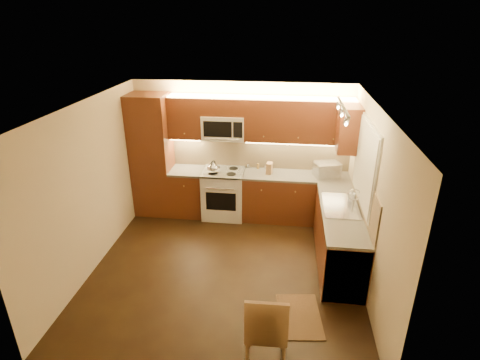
# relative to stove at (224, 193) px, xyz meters

# --- Properties ---
(floor) EXTENTS (4.00, 4.00, 0.01)m
(floor) POSITION_rel_stove_xyz_m (0.30, -1.68, -0.46)
(floor) COLOR black
(floor) RESTS_ON ground
(ceiling) EXTENTS (4.00, 4.00, 0.01)m
(ceiling) POSITION_rel_stove_xyz_m (0.30, -1.68, 2.04)
(ceiling) COLOR beige
(ceiling) RESTS_ON ground
(wall_back) EXTENTS (4.00, 0.01, 2.50)m
(wall_back) POSITION_rel_stove_xyz_m (0.30, 0.32, 0.79)
(wall_back) COLOR #C5B290
(wall_back) RESTS_ON ground
(wall_front) EXTENTS (4.00, 0.01, 2.50)m
(wall_front) POSITION_rel_stove_xyz_m (0.30, -3.67, 0.79)
(wall_front) COLOR #C5B290
(wall_front) RESTS_ON ground
(wall_left) EXTENTS (0.01, 4.00, 2.50)m
(wall_left) POSITION_rel_stove_xyz_m (-1.70, -1.68, 0.79)
(wall_left) COLOR #C5B290
(wall_left) RESTS_ON ground
(wall_right) EXTENTS (0.01, 4.00, 2.50)m
(wall_right) POSITION_rel_stove_xyz_m (2.30, -1.68, 0.79)
(wall_right) COLOR #C5B290
(wall_right) RESTS_ON ground
(pantry) EXTENTS (0.70, 0.60, 2.30)m
(pantry) POSITION_rel_stove_xyz_m (-1.35, 0.02, 0.69)
(pantry) COLOR #4C2A10
(pantry) RESTS_ON floor
(base_cab_back_left) EXTENTS (0.62, 0.60, 0.86)m
(base_cab_back_left) POSITION_rel_stove_xyz_m (-0.69, 0.02, -0.03)
(base_cab_back_left) COLOR #4C2A10
(base_cab_back_left) RESTS_ON floor
(counter_back_left) EXTENTS (0.62, 0.60, 0.04)m
(counter_back_left) POSITION_rel_stove_xyz_m (-0.69, 0.02, 0.42)
(counter_back_left) COLOR #393733
(counter_back_left) RESTS_ON base_cab_back_left
(base_cab_back_right) EXTENTS (1.92, 0.60, 0.86)m
(base_cab_back_right) POSITION_rel_stove_xyz_m (1.34, 0.02, -0.03)
(base_cab_back_right) COLOR #4C2A10
(base_cab_back_right) RESTS_ON floor
(counter_back_right) EXTENTS (1.92, 0.60, 0.04)m
(counter_back_right) POSITION_rel_stove_xyz_m (1.34, 0.02, 0.42)
(counter_back_right) COLOR #393733
(counter_back_right) RESTS_ON base_cab_back_right
(base_cab_right) EXTENTS (0.60, 2.00, 0.86)m
(base_cab_right) POSITION_rel_stove_xyz_m (2.00, -1.28, -0.03)
(base_cab_right) COLOR #4C2A10
(base_cab_right) RESTS_ON floor
(counter_right) EXTENTS (0.60, 2.00, 0.04)m
(counter_right) POSITION_rel_stove_xyz_m (2.00, -1.28, 0.42)
(counter_right) COLOR #393733
(counter_right) RESTS_ON base_cab_right
(dishwasher) EXTENTS (0.58, 0.60, 0.84)m
(dishwasher) POSITION_rel_stove_xyz_m (2.00, -1.98, -0.03)
(dishwasher) COLOR silver
(dishwasher) RESTS_ON floor
(backsplash_back) EXTENTS (3.30, 0.02, 0.60)m
(backsplash_back) POSITION_rel_stove_xyz_m (0.65, 0.31, 0.74)
(backsplash_back) COLOR tan
(backsplash_back) RESTS_ON wall_back
(backsplash_right) EXTENTS (0.02, 2.00, 0.60)m
(backsplash_right) POSITION_rel_stove_xyz_m (2.29, -1.28, 0.74)
(backsplash_right) COLOR tan
(backsplash_right) RESTS_ON wall_right
(upper_cab_back_left) EXTENTS (0.62, 0.35, 0.75)m
(upper_cab_back_left) POSITION_rel_stove_xyz_m (-0.69, 0.15, 1.42)
(upper_cab_back_left) COLOR #4C2A10
(upper_cab_back_left) RESTS_ON wall_back
(upper_cab_back_right) EXTENTS (1.92, 0.35, 0.75)m
(upper_cab_back_right) POSITION_rel_stove_xyz_m (1.34, 0.15, 1.42)
(upper_cab_back_right) COLOR #4C2A10
(upper_cab_back_right) RESTS_ON wall_back
(upper_cab_bridge) EXTENTS (0.76, 0.35, 0.31)m
(upper_cab_bridge) POSITION_rel_stove_xyz_m (0.00, 0.15, 1.63)
(upper_cab_bridge) COLOR #4C2A10
(upper_cab_bridge) RESTS_ON wall_back
(upper_cab_right_corner) EXTENTS (0.35, 0.50, 0.75)m
(upper_cab_right_corner) POSITION_rel_stove_xyz_m (2.12, -0.28, 1.42)
(upper_cab_right_corner) COLOR #4C2A10
(upper_cab_right_corner) RESTS_ON wall_right
(stove) EXTENTS (0.76, 0.65, 0.92)m
(stove) POSITION_rel_stove_xyz_m (0.00, 0.00, 0.00)
(stove) COLOR silver
(stove) RESTS_ON floor
(microwave) EXTENTS (0.76, 0.38, 0.44)m
(microwave) POSITION_rel_stove_xyz_m (0.00, 0.14, 1.26)
(microwave) COLOR silver
(microwave) RESTS_ON wall_back
(window_frame) EXTENTS (0.03, 1.44, 1.24)m
(window_frame) POSITION_rel_stove_xyz_m (2.29, -1.12, 1.14)
(window_frame) COLOR silver
(window_frame) RESTS_ON wall_right
(window_blinds) EXTENTS (0.02, 1.36, 1.16)m
(window_blinds) POSITION_rel_stove_xyz_m (2.27, -1.12, 1.14)
(window_blinds) COLOR silver
(window_blinds) RESTS_ON wall_right
(sink) EXTENTS (0.52, 0.86, 0.15)m
(sink) POSITION_rel_stove_xyz_m (2.00, -1.12, 0.52)
(sink) COLOR silver
(sink) RESTS_ON counter_right
(faucet) EXTENTS (0.20, 0.04, 0.30)m
(faucet) POSITION_rel_stove_xyz_m (2.18, -1.12, 0.59)
(faucet) COLOR silver
(faucet) RESTS_ON counter_right
(track_light_bar) EXTENTS (0.04, 1.20, 0.03)m
(track_light_bar) POSITION_rel_stove_xyz_m (1.85, -1.27, 2.00)
(track_light_bar) COLOR silver
(track_light_bar) RESTS_ON ceiling
(kettle) EXTENTS (0.28, 0.28, 0.24)m
(kettle) POSITION_rel_stove_xyz_m (-0.17, -0.13, 0.58)
(kettle) COLOR silver
(kettle) RESTS_ON stove
(toaster_oven) EXTENTS (0.51, 0.44, 0.26)m
(toaster_oven) POSITION_rel_stove_xyz_m (1.87, 0.03, 0.57)
(toaster_oven) COLOR silver
(toaster_oven) RESTS_ON counter_back_right
(knife_block) EXTENTS (0.12, 0.17, 0.21)m
(knife_block) POSITION_rel_stove_xyz_m (0.85, 0.04, 0.54)
(knife_block) COLOR #9B7346
(knife_block) RESTS_ON counter_back_right
(spice_jar_a) EXTENTS (0.05, 0.05, 0.09)m
(spice_jar_a) POSITION_rel_stove_xyz_m (0.76, 0.26, 0.48)
(spice_jar_a) COLOR silver
(spice_jar_a) RESTS_ON counter_back_right
(spice_jar_b) EXTENTS (0.05, 0.05, 0.10)m
(spice_jar_b) POSITION_rel_stove_xyz_m (0.62, 0.24, 0.49)
(spice_jar_b) COLOR olive
(spice_jar_b) RESTS_ON counter_back_right
(spice_jar_c) EXTENTS (0.06, 0.06, 0.09)m
(spice_jar_c) POSITION_rel_stove_xyz_m (0.44, 0.25, 0.48)
(spice_jar_c) COLOR silver
(spice_jar_c) RESTS_ON counter_back_right
(spice_jar_d) EXTENTS (0.05, 0.05, 0.10)m
(spice_jar_d) POSITION_rel_stove_xyz_m (0.87, 0.25, 0.49)
(spice_jar_d) COLOR brown
(spice_jar_d) RESTS_ON counter_back_right
(soap_bottle) EXTENTS (0.12, 0.13, 0.21)m
(soap_bottle) POSITION_rel_stove_xyz_m (2.18, -0.94, 0.54)
(soap_bottle) COLOR silver
(soap_bottle) RESTS_ON counter_right
(rug) EXTENTS (0.63, 0.87, 0.01)m
(rug) POSITION_rel_stove_xyz_m (1.40, -2.58, -0.45)
(rug) COLOR black
(rug) RESTS_ON floor
(dining_chair) EXTENTS (0.46, 0.46, 1.01)m
(dining_chair) POSITION_rel_stove_xyz_m (1.01, -3.32, 0.04)
(dining_chair) COLOR #9B7346
(dining_chair) RESTS_ON floor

